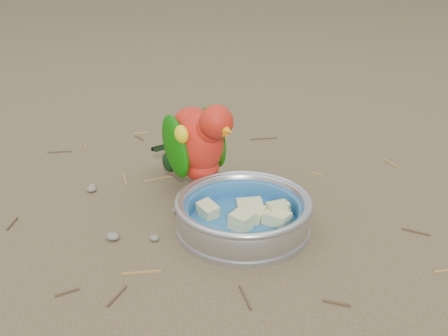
% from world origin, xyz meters
% --- Properties ---
extents(ground, '(60.00, 60.00, 0.00)m').
position_xyz_m(ground, '(0.00, 0.00, 0.00)').
color(ground, brown).
extents(food_bowl, '(0.23, 0.23, 0.02)m').
position_xyz_m(food_bowl, '(0.07, -0.03, 0.01)').
color(food_bowl, '#B2B2BA').
rests_on(food_bowl, ground).
extents(bowl_wall, '(0.23, 0.23, 0.04)m').
position_xyz_m(bowl_wall, '(0.07, -0.03, 0.04)').
color(bowl_wall, '#B2B2BA').
rests_on(bowl_wall, food_bowl).
extents(fruit_wedges, '(0.14, 0.14, 0.03)m').
position_xyz_m(fruit_wedges, '(0.07, -0.03, 0.03)').
color(fruit_wedges, beige).
rests_on(fruit_wedges, food_bowl).
extents(lory_parrot, '(0.26, 0.22, 0.19)m').
position_xyz_m(lory_parrot, '(-0.05, 0.06, 0.10)').
color(lory_parrot, red).
rests_on(lory_parrot, ground).
extents(ground_debris, '(0.90, 0.80, 0.01)m').
position_xyz_m(ground_debris, '(0.02, 0.05, 0.00)').
color(ground_debris, olive).
rests_on(ground_debris, ground).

